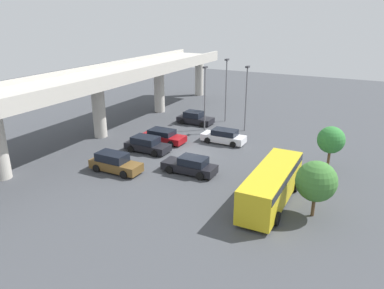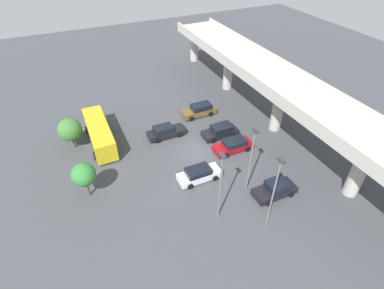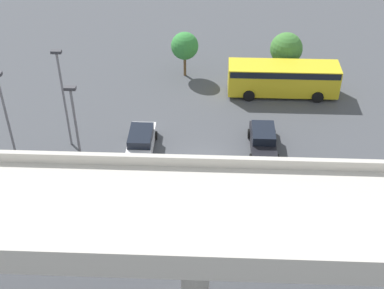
{
  "view_description": "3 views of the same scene",
  "coord_description": "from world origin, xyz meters",
  "px_view_note": "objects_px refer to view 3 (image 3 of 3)",
  "views": [
    {
      "loc": [
        -31.3,
        -16.35,
        13.49
      ],
      "look_at": [
        0.01,
        -0.22,
        0.93
      ],
      "focal_mm": 35.0,
      "sensor_mm": 36.0,
      "label": 1
    },
    {
      "loc": [
        25.23,
        -12.19,
        23.09
      ],
      "look_at": [
        0.33,
        -0.77,
        1.51
      ],
      "focal_mm": 28.0,
      "sensor_mm": 36.0,
      "label": 2
    },
    {
      "loc": [
        -0.57,
        28.97,
        23.68
      ],
      "look_at": [
        0.61,
        0.75,
        2.54
      ],
      "focal_mm": 50.0,
      "sensor_mm": 36.0,
      "label": 3
    }
  ],
  "objects_px": {
    "shuttle_bus": "(283,77)",
    "lamp_post_by_overpass": "(63,92)",
    "parked_car_0": "(313,199)",
    "tree_front_right": "(185,46)",
    "parked_car_1": "(263,141)",
    "parked_car_4": "(141,142)",
    "lamp_post_mid_lot": "(77,130)",
    "parked_car_3": "(174,200)",
    "parked_car_2": "(224,200)",
    "lamp_post_near_aisle": "(7,118)",
    "tree_front_left": "(286,49)",
    "parked_car_5": "(48,198)"
  },
  "relations": [
    {
      "from": "shuttle_bus",
      "to": "lamp_post_by_overpass",
      "type": "height_order",
      "value": "lamp_post_by_overpass"
    },
    {
      "from": "parked_car_0",
      "to": "tree_front_right",
      "type": "xyz_separation_m",
      "value": [
        8.96,
        -16.82,
        2.05
      ]
    },
    {
      "from": "parked_car_1",
      "to": "parked_car_4",
      "type": "xyz_separation_m",
      "value": [
        8.84,
        0.52,
        -0.0
      ]
    },
    {
      "from": "parked_car_0",
      "to": "lamp_post_mid_lot",
      "type": "bearing_deg",
      "value": 83.36
    },
    {
      "from": "parked_car_0",
      "to": "lamp_post_mid_lot",
      "type": "height_order",
      "value": "lamp_post_mid_lot"
    },
    {
      "from": "parked_car_3",
      "to": "shuttle_bus",
      "type": "xyz_separation_m",
      "value": [
        -8.11,
        -14.31,
        0.94
      ]
    },
    {
      "from": "parked_car_2",
      "to": "shuttle_bus",
      "type": "xyz_separation_m",
      "value": [
        -4.94,
        -14.29,
        0.89
      ]
    },
    {
      "from": "parked_car_4",
      "to": "lamp_post_near_aisle",
      "type": "height_order",
      "value": "lamp_post_near_aisle"
    },
    {
      "from": "parked_car_3",
      "to": "tree_front_left",
      "type": "bearing_deg",
      "value": -26.16
    },
    {
      "from": "shuttle_bus",
      "to": "parked_car_0",
      "type": "bearing_deg",
      "value": -87.43
    },
    {
      "from": "parked_car_1",
      "to": "shuttle_bus",
      "type": "relative_size",
      "value": 0.53
    },
    {
      "from": "parked_car_4",
      "to": "lamp_post_by_overpass",
      "type": "xyz_separation_m",
      "value": [
        5.25,
        -0.52,
        3.79
      ]
    },
    {
      "from": "lamp_post_mid_lot",
      "to": "lamp_post_by_overpass",
      "type": "relative_size",
      "value": 0.99
    },
    {
      "from": "shuttle_bus",
      "to": "tree_front_right",
      "type": "height_order",
      "value": "tree_front_right"
    },
    {
      "from": "parked_car_2",
      "to": "parked_car_5",
      "type": "relative_size",
      "value": 1.02
    },
    {
      "from": "parked_car_3",
      "to": "parked_car_1",
      "type": "bearing_deg",
      "value": -42.85
    },
    {
      "from": "shuttle_bus",
      "to": "lamp_post_near_aisle",
      "type": "bearing_deg",
      "value": -148.74
    },
    {
      "from": "lamp_post_mid_lot",
      "to": "tree_front_right",
      "type": "xyz_separation_m",
      "value": [
        -5.95,
        -15.09,
        -1.6
      ]
    },
    {
      "from": "parked_car_5",
      "to": "lamp_post_mid_lot",
      "type": "relative_size",
      "value": 0.59
    },
    {
      "from": "parked_car_0",
      "to": "tree_front_left",
      "type": "relative_size",
      "value": 1.19
    },
    {
      "from": "parked_car_2",
      "to": "parked_car_3",
      "type": "relative_size",
      "value": 0.96
    },
    {
      "from": "parked_car_4",
      "to": "lamp_post_near_aisle",
      "type": "relative_size",
      "value": 0.59
    },
    {
      "from": "parked_car_0",
      "to": "shuttle_bus",
      "type": "relative_size",
      "value": 0.53
    },
    {
      "from": "parked_car_0",
      "to": "lamp_post_by_overpass",
      "type": "xyz_separation_m",
      "value": [
        16.82,
        -6.15,
        3.7
      ]
    },
    {
      "from": "lamp_post_by_overpass",
      "to": "tree_front_right",
      "type": "bearing_deg",
      "value": -126.36
    },
    {
      "from": "parked_car_0",
      "to": "parked_car_4",
      "type": "bearing_deg",
      "value": 64.04
    },
    {
      "from": "parked_car_5",
      "to": "tree_front_left",
      "type": "bearing_deg",
      "value": -43.29
    },
    {
      "from": "parked_car_0",
      "to": "parked_car_1",
      "type": "xyz_separation_m",
      "value": [
        2.73,
        -6.15,
        -0.09
      ]
    },
    {
      "from": "parked_car_0",
      "to": "parked_car_4",
      "type": "height_order",
      "value": "parked_car_0"
    },
    {
      "from": "parked_car_3",
      "to": "lamp_post_near_aisle",
      "type": "xyz_separation_m",
      "value": [
        10.79,
        -2.84,
        3.99
      ]
    },
    {
      "from": "shuttle_bus",
      "to": "lamp_post_near_aisle",
      "type": "xyz_separation_m",
      "value": [
        18.89,
        11.47,
        3.06
      ]
    },
    {
      "from": "parked_car_3",
      "to": "lamp_post_by_overpass",
      "type": "xyz_separation_m",
      "value": [
        8.08,
        -6.47,
        3.83
      ]
    },
    {
      "from": "shuttle_bus",
      "to": "tree_front_left",
      "type": "xyz_separation_m",
      "value": [
        -0.46,
        -3.13,
        1.01
      ]
    },
    {
      "from": "lamp_post_near_aisle",
      "to": "tree_front_left",
      "type": "xyz_separation_m",
      "value": [
        -19.35,
        -14.6,
        -2.05
      ]
    },
    {
      "from": "parked_car_5",
      "to": "lamp_post_by_overpass",
      "type": "bearing_deg",
      "value": 0.52
    },
    {
      "from": "parked_car_2",
      "to": "lamp_post_mid_lot",
      "type": "bearing_deg",
      "value": 77.7
    },
    {
      "from": "parked_car_2",
      "to": "parked_car_3",
      "type": "height_order",
      "value": "parked_car_2"
    },
    {
      "from": "parked_car_1",
      "to": "parked_car_2",
      "type": "bearing_deg",
      "value": -23.76
    },
    {
      "from": "parked_car_4",
      "to": "lamp_post_by_overpass",
      "type": "bearing_deg",
      "value": -95.61
    },
    {
      "from": "parked_car_1",
      "to": "parked_car_4",
      "type": "relative_size",
      "value": 1.02
    },
    {
      "from": "parked_car_1",
      "to": "parked_car_5",
      "type": "relative_size",
      "value": 1.08
    },
    {
      "from": "lamp_post_mid_lot",
      "to": "parked_car_5",
      "type": "bearing_deg",
      "value": 50.46
    },
    {
      "from": "tree_front_right",
      "to": "lamp_post_by_overpass",
      "type": "bearing_deg",
      "value": 53.64
    },
    {
      "from": "parked_car_5",
      "to": "lamp_post_near_aisle",
      "type": "bearing_deg",
      "value": 42.52
    },
    {
      "from": "shuttle_bus",
      "to": "tree_front_right",
      "type": "relative_size",
      "value": 2.23
    },
    {
      "from": "parked_car_1",
      "to": "parked_car_0",
      "type": "bearing_deg",
      "value": 23.94
    },
    {
      "from": "parked_car_2",
      "to": "tree_front_left",
      "type": "distance_m",
      "value": 18.34
    },
    {
      "from": "parked_car_1",
      "to": "shuttle_bus",
      "type": "xyz_separation_m",
      "value": [
        -2.1,
        -7.84,
        0.9
      ]
    },
    {
      "from": "parked_car_2",
      "to": "tree_front_left",
      "type": "xyz_separation_m",
      "value": [
        -5.4,
        -17.42,
        1.9
      ]
    },
    {
      "from": "parked_car_0",
      "to": "parked_car_2",
      "type": "bearing_deg",
      "value": 93.1
    }
  ]
}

